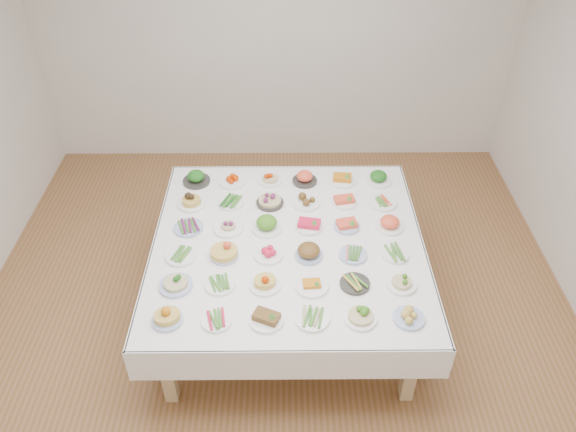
{
  "coord_description": "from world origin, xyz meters",
  "views": [
    {
      "loc": [
        0.08,
        -3.13,
        3.57
      ],
      "look_at": [
        0.1,
        0.21,
        0.88
      ],
      "focal_mm": 35.0,
      "sensor_mm": 36.0,
      "label": 1
    }
  ],
  "objects_px": {
    "dish_0": "(167,315)",
    "dish_35": "(378,176)",
    "display_table": "(288,249)",
    "dish_18": "(188,227)"
  },
  "relations": [
    {
      "from": "dish_0",
      "to": "dish_35",
      "type": "bearing_deg",
      "value": 44.62
    },
    {
      "from": "display_table",
      "to": "dish_35",
      "type": "relative_size",
      "value": 9.01
    },
    {
      "from": "dish_35",
      "to": "dish_0",
      "type": "bearing_deg",
      "value": -135.38
    },
    {
      "from": "dish_0",
      "to": "dish_35",
      "type": "height_order",
      "value": "dish_35"
    },
    {
      "from": "dish_18",
      "to": "dish_35",
      "type": "xyz_separation_m",
      "value": [
        1.56,
        0.62,
        0.03
      ]
    },
    {
      "from": "dish_35",
      "to": "display_table",
      "type": "bearing_deg",
      "value": -135.15
    },
    {
      "from": "display_table",
      "to": "dish_18",
      "type": "relative_size",
      "value": 9.19
    },
    {
      "from": "dish_0",
      "to": "dish_35",
      "type": "xyz_separation_m",
      "value": [
        1.57,
        1.55,
        -0.0
      ]
    },
    {
      "from": "dish_0",
      "to": "dish_18",
      "type": "height_order",
      "value": "dish_0"
    },
    {
      "from": "display_table",
      "to": "dish_18",
      "type": "bearing_deg",
      "value": 168.61
    }
  ]
}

